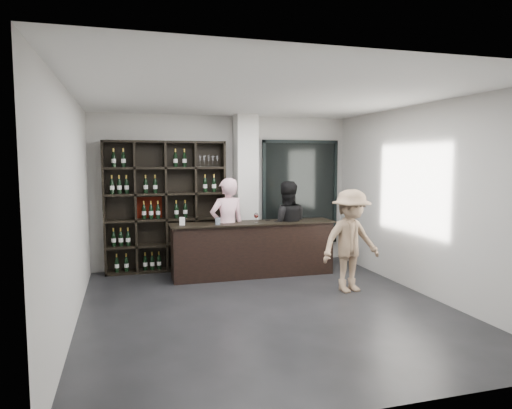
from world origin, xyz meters
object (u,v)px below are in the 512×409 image
object	(u,v)px
tasting_counter	(253,249)
taster_black	(286,227)
customer	(351,241)
taster_pink	(227,227)
wine_shelf	(166,206)

from	to	relation	value
tasting_counter	taster_black	xyz separation A→B (m)	(0.65, 0.10, 0.35)
taster_black	tasting_counter	bearing A→B (deg)	18.80
tasting_counter	customer	world-z (taller)	customer
tasting_counter	customer	bearing A→B (deg)	-48.09
taster_black	customer	distance (m)	1.55
customer	taster_pink	bearing A→B (deg)	128.78
taster_pink	customer	world-z (taller)	taster_pink
tasting_counter	customer	distance (m)	1.83
taster_pink	taster_black	bearing A→B (deg)	170.47
wine_shelf	taster_black	world-z (taller)	wine_shelf
taster_pink	customer	size ratio (longest dim) A/B	1.09
wine_shelf	taster_pink	distance (m)	1.27
wine_shelf	taster_black	xyz separation A→B (m)	(2.10, -0.72, -0.36)
taster_pink	customer	distance (m)	2.19
wine_shelf	tasting_counter	xyz separation A→B (m)	(1.45, -0.82, -0.72)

